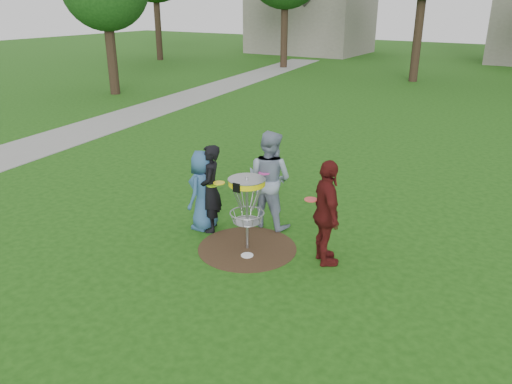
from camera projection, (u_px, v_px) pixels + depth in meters
The scene contains 10 objects.
ground at pixel (247, 248), 9.08m from camera, with size 100.00×100.00×0.00m, color #19470F.
dirt_patch at pixel (247, 248), 9.08m from camera, with size 1.80×1.80×0.01m, color #47331E.
concrete_path at pixel (148, 110), 20.35m from camera, with size 2.20×40.00×0.02m, color #9E9E99.
player_blue at pixel (203, 190), 9.63m from camera, with size 0.77×0.50×1.58m, color #2D537D.
player_black at pixel (210, 189), 9.52m from camera, with size 0.62×0.41×1.71m, color black.
player_grey at pixel (269, 179), 9.69m from camera, with size 0.94×0.73×1.94m, color gray.
player_maroon at pixel (327, 213), 8.27m from camera, with size 1.08×0.45×1.84m, color #501312.
disc_on_grass at pixel (247, 255), 8.81m from camera, with size 0.22×0.22×0.02m, color white.
disc_golf_basket at pixel (247, 196), 8.72m from camera, with size 0.66×0.67×1.38m.
held_discs at pixel (250, 185), 9.07m from camera, with size 2.28×0.82×0.23m.
Camera 1 is at (4.42, -6.79, 4.23)m, focal length 35.00 mm.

